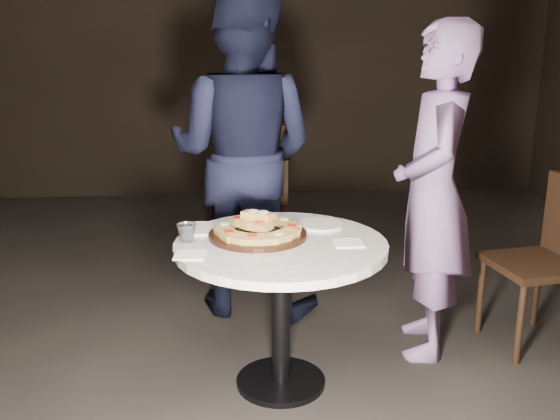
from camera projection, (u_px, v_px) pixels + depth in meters
name	position (u px, v px, depth m)	size (l,w,h in m)	color
floor	(255.00, 373.00, 3.01)	(7.00, 7.00, 0.00)	black
table	(281.00, 270.00, 2.75)	(1.22, 1.22, 0.70)	black
serving_board	(258.00, 235.00, 2.78)	(0.44, 0.44, 0.02)	black
focaccia_pile	(258.00, 227.00, 2.77)	(0.40, 0.39, 0.10)	#A68340
plate_left	(200.00, 229.00, 2.88)	(0.20, 0.20, 0.01)	white
plate_right	(320.00, 224.00, 2.94)	(0.22, 0.22, 0.01)	white
water_glass	(187.00, 232.00, 2.72)	(0.09, 0.09, 0.08)	silver
napkin_near	(190.00, 255.00, 2.55)	(0.12, 0.12, 0.01)	white
napkin_far	(348.00, 243.00, 2.70)	(0.13, 0.13, 0.01)	white
chair_far	(246.00, 190.00, 4.08)	(0.58, 0.60, 1.02)	black
chair_right	(551.00, 251.00, 3.18)	(0.50, 0.48, 0.88)	black
diner_navy	(242.00, 155.00, 3.50)	(0.89, 0.70, 1.84)	black
diner_teal	(434.00, 194.00, 3.04)	(0.60, 0.39, 1.65)	slate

